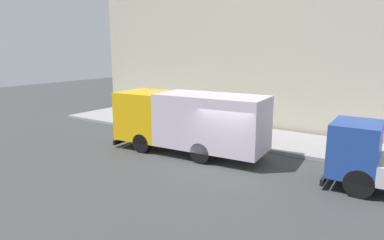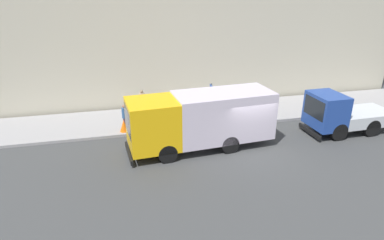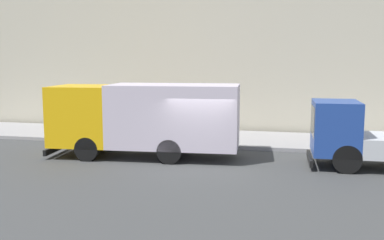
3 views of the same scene
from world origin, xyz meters
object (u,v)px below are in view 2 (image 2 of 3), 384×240
at_px(large_utility_truck, 201,118).
at_px(small_flatbed_truck, 342,114).
at_px(pedestrian_walking, 125,117).
at_px(street_sign_post, 211,101).
at_px(pedestrian_standing, 142,101).
at_px(traffic_cone_orange, 124,126).

height_order(large_utility_truck, small_flatbed_truck, large_utility_truck).
height_order(small_flatbed_truck, pedestrian_walking, small_flatbed_truck).
bearing_deg(street_sign_post, pedestrian_walking, 87.44).
relative_size(small_flatbed_truck, pedestrian_walking, 3.23).
bearing_deg(pedestrian_standing, large_utility_truck, -28.40).
height_order(small_flatbed_truck, street_sign_post, street_sign_post).
relative_size(pedestrian_standing, street_sign_post, 0.61).
height_order(pedestrian_standing, street_sign_post, street_sign_post).
bearing_deg(traffic_cone_orange, large_utility_truck, -124.95).
bearing_deg(pedestrian_standing, pedestrian_walking, -77.15).
distance_m(large_utility_truck, street_sign_post, 2.87).
distance_m(large_utility_truck, pedestrian_walking, 4.75).
bearing_deg(pedestrian_walking, pedestrian_standing, 52.16).
bearing_deg(street_sign_post, pedestrian_standing, 52.19).
xyz_separation_m(large_utility_truck, small_flatbed_truck, (0.03, -8.43, -0.53)).
distance_m(large_utility_truck, pedestrian_standing, 6.16).
xyz_separation_m(large_utility_truck, street_sign_post, (2.56, -1.29, 0.01)).
xyz_separation_m(small_flatbed_truck, traffic_cone_orange, (2.68, 12.31, -0.62)).
height_order(small_flatbed_truck, pedestrian_standing, small_flatbed_truck).
distance_m(small_flatbed_truck, pedestrian_walking, 12.53).
relative_size(large_utility_truck, pedestrian_walking, 4.83).
xyz_separation_m(small_flatbed_truck, street_sign_post, (2.53, 7.14, 0.54)).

